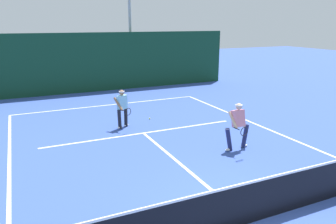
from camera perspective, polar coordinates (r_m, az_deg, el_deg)
The scene contains 10 objects.
ground_plane at distance 7.57m, azimuth 14.18°, elevation -18.19°, with size 80.00×80.00×0.00m, color #3653A9.
court_line_baseline_far at distance 17.17m, azimuth -10.11°, elevation 1.24°, with size 9.36×0.10×0.01m, color white.
court_line_service at distance 12.66m, azimuth -4.29°, elevation -3.67°, with size 7.63×0.10×0.01m, color white.
court_line_centre at distance 9.91m, azimuth 2.43°, elevation -9.23°, with size 0.10×6.40×0.01m, color white.
tennis_net at distance 7.30m, azimuth 14.45°, elevation -14.84°, with size 10.27×0.09×1.06m.
player_near at distance 11.05m, azimuth 12.09°, elevation -2.12°, with size 1.01×0.85×1.59m.
player_far at distance 13.18m, azimuth -7.95°, elevation 0.83°, with size 0.65×0.93×1.55m.
tennis_ball at distance 14.42m, azimuth -3.20°, elevation -1.14°, with size 0.07×0.07×0.07m, color #D1E033.
back_fence_windscreen at distance 20.43m, azimuth -13.10°, elevation 8.37°, with size 18.11×0.12×3.55m, color #123B24.
light_pole at distance 22.36m, azimuth -6.68°, elevation 15.97°, with size 0.55×0.44×7.13m.
Camera 1 is at (-4.16, -4.79, 4.13)m, focal length 35.00 mm.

